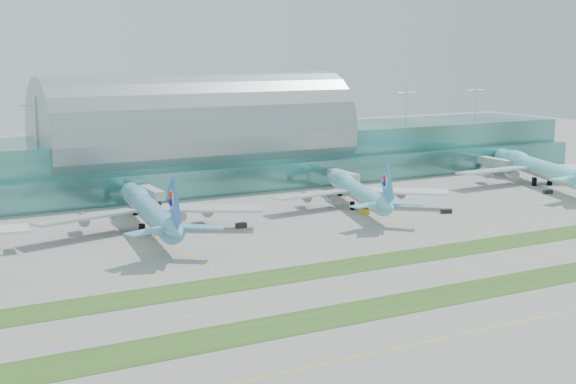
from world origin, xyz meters
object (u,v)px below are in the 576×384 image
terminal (197,149)px  airliner_d (537,166)px  airliner_c (357,190)px  airliner_b (149,209)px

terminal → airliner_d: (118.49, -60.06, -7.39)m
airliner_c → airliner_d: size_ratio=0.87×
terminal → airliner_c: 73.25m
terminal → airliner_d: bearing=-26.9°
airliner_c → airliner_d: airliner_d is taller
airliner_b → airliner_c: bearing=7.8°
airliner_b → terminal: bearing=65.3°
terminal → airliner_c: size_ratio=5.01×
terminal → airliner_c: bearing=-65.4°
airliner_d → airliner_b: bearing=-158.9°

